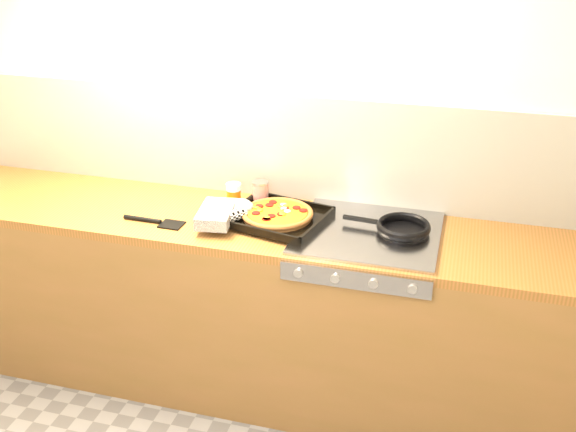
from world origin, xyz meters
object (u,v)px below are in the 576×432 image
(frying_pan, at_px, (402,228))
(tomato_can, at_px, (260,193))
(juice_glass, at_px, (234,195))
(pizza_on_tray, at_px, (261,214))

(frying_pan, bearing_deg, tomato_can, 167.28)
(juice_glass, bearing_deg, tomato_can, 31.59)
(frying_pan, bearing_deg, pizza_on_tray, -175.77)
(frying_pan, height_order, tomato_can, tomato_can)
(tomato_can, height_order, juice_glass, juice_glass)
(tomato_can, bearing_deg, juice_glass, -148.41)
(juice_glass, bearing_deg, frying_pan, -6.34)
(pizza_on_tray, relative_size, tomato_can, 5.11)
(frying_pan, distance_m, juice_glass, 0.79)
(tomato_can, bearing_deg, frying_pan, -12.72)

